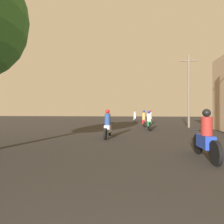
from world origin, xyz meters
TOP-DOWN VIEW (x-y plane):
  - motorcycle_blue at (2.07, 5.63)m, footprint 0.60×2.01m
  - motorcycle_silver at (-1.57, 9.60)m, footprint 0.60×2.09m
  - motorcycle_green at (1.00, 14.01)m, footprint 0.60×1.96m
  - motorcycle_red at (0.74, 17.27)m, footprint 0.60×1.83m
  - motorcycle_yellow at (1.79, 22.48)m, footprint 0.60×1.94m
  - motorcycle_white at (-0.18, 25.19)m, footprint 0.60×2.09m
  - utility_pole_far at (4.86, 17.07)m, footprint 1.60×0.20m

SIDE VIEW (x-z plane):
  - motorcycle_white at x=-0.18m, z-range -0.15..1.35m
  - motorcycle_blue at x=2.07m, z-range -0.14..1.37m
  - motorcycle_green at x=1.00m, z-range -0.15..1.39m
  - motorcycle_silver at x=-1.57m, z-range -0.15..1.42m
  - motorcycle_red at x=0.74m, z-range -0.16..1.46m
  - motorcycle_yellow at x=1.79m, z-range -0.17..1.48m
  - utility_pole_far at x=4.86m, z-range 0.16..6.86m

